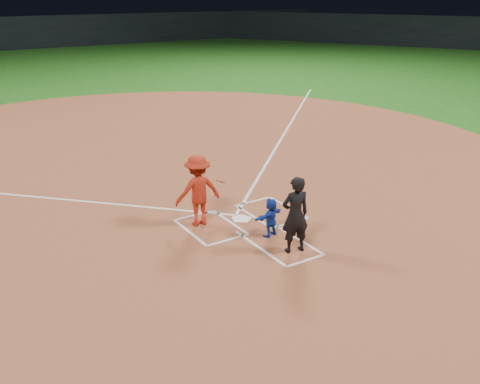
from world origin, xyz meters
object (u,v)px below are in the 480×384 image
batter_at_plate (198,190)px  umpire (295,215)px  home_plate (242,219)px  catcher (271,217)px

batter_at_plate → umpire: bearing=-65.4°
home_plate → catcher: 1.36m
home_plate → batter_at_plate: batter_at_plate is taller
home_plate → umpire: (0.07, -2.26, 0.94)m
catcher → batter_at_plate: bearing=-67.7°
home_plate → catcher: bearing=93.6°
catcher → batter_at_plate: 2.06m
home_plate → umpire: 2.45m
catcher → umpire: (-0.01, -1.00, 0.44)m
catcher → batter_at_plate: batter_at_plate is taller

